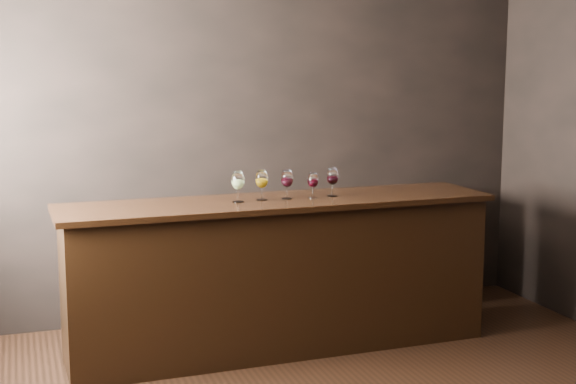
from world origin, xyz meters
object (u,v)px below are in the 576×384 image
object	(u,v)px
bar_counter	(279,277)
glass_red_b	(313,181)
glass_red_a	(287,179)
glass_red_c	(333,177)
glass_white	(238,181)
glass_amber	(262,180)
back_bar_shelf	(314,255)

from	to	relation	value
bar_counter	glass_red_b	bearing A→B (deg)	-5.91
glass_red_a	bar_counter	bearing A→B (deg)	-173.31
glass_red_b	glass_red_c	xyz separation A→B (m)	(0.17, 0.04, 0.01)
glass_white	glass_red_a	size ratio (longest dim) A/B	1.03
glass_amber	glass_red_a	xyz separation A→B (m)	(0.18, -0.01, -0.00)
glass_amber	glass_white	bearing A→B (deg)	-170.38
bar_counter	glass_white	bearing A→B (deg)	-179.18
glass_red_a	glass_red_b	xyz separation A→B (m)	(0.19, -0.03, -0.01)
glass_red_a	glass_red_c	distance (m)	0.36
glass_white	glass_amber	xyz separation A→B (m)	(0.18, 0.03, -0.00)
bar_counter	glass_white	distance (m)	0.78
back_bar_shelf	glass_red_c	xyz separation A→B (m)	(-0.12, -0.69, 0.75)
bar_counter	glass_amber	distance (m)	0.72
bar_counter	glass_red_c	xyz separation A→B (m)	(0.42, 0.02, 0.71)
glass_amber	glass_red_c	xyz separation A→B (m)	(0.54, -0.00, -0.00)
bar_counter	glass_red_a	xyz separation A→B (m)	(0.06, 0.01, 0.71)
glass_white	glass_red_a	bearing A→B (deg)	2.85
back_bar_shelf	bar_counter	bearing A→B (deg)	-127.33
bar_counter	glass_amber	bearing A→B (deg)	169.14
glass_amber	glass_red_b	xyz separation A→B (m)	(0.37, -0.04, -0.02)
glass_white	glass_red_b	distance (m)	0.55
bar_counter	glass_red_b	size ratio (longest dim) A/B	16.03
back_bar_shelf	glass_red_b	bearing A→B (deg)	-111.56
glass_white	glass_red_c	world-z (taller)	glass_white
back_bar_shelf	glass_red_b	distance (m)	1.07
glass_red_a	glass_red_b	size ratio (longest dim) A/B	1.12
glass_white	glass_red_a	world-z (taller)	glass_white
bar_counter	glass_red_a	bearing A→B (deg)	5.48
back_bar_shelf	glass_red_a	size ratio (longest dim) A/B	12.91
back_bar_shelf	glass_white	size ratio (longest dim) A/B	12.49
bar_counter	glass_amber	world-z (taller)	glass_amber
glass_red_b	back_bar_shelf	bearing A→B (deg)	68.44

